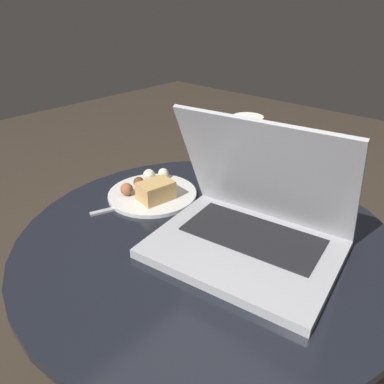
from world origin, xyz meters
The scene contains 5 objects.
table centered at (0.00, 0.00, 0.41)m, with size 0.76×0.76×0.55m.
laptop centered at (0.09, 0.02, 0.60)m, with size 0.37×0.31×0.25m.
beer_glass centered at (-0.07, 0.22, 0.64)m, with size 0.07×0.07×0.18m.
snack_plate centered at (-0.20, 0.04, 0.57)m, with size 0.21×0.21×0.05m.
fork centered at (-0.20, -0.01, 0.56)m, with size 0.09×0.19×0.00m.
Camera 1 is at (0.40, -0.49, 0.98)m, focal length 35.00 mm.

